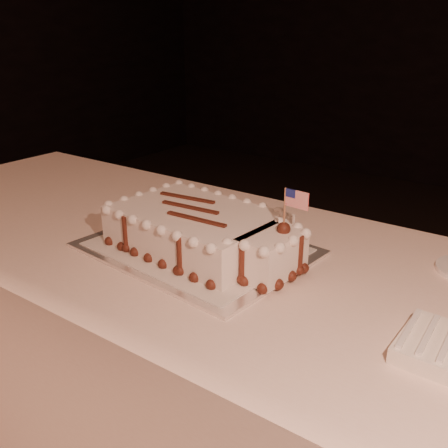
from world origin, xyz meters
The scene contains 4 objects.
banquet_table centered at (0.00, 0.60, 0.38)m, with size 2.40×0.80×0.75m, color #FFD9C5.
cake_board centered at (-0.11, 0.57, 0.75)m, with size 0.50×0.38×0.01m, color white.
doily centered at (-0.11, 0.57, 0.76)m, with size 0.45×0.34×0.00m, color silver.
sheet_cake centered at (-0.08, 0.57, 0.81)m, with size 0.49×0.30×0.19m.
Camera 1 is at (0.57, -0.26, 1.24)m, focal length 40.00 mm.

